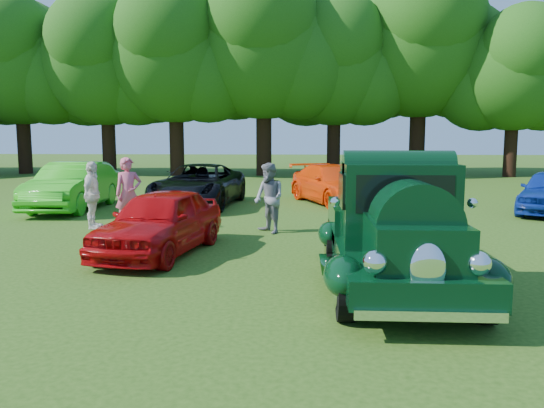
# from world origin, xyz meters

# --- Properties ---
(ground) EXTENTS (120.00, 120.00, 0.00)m
(ground) POSITION_xyz_m (0.00, 0.00, 0.00)
(ground) COLOR #254810
(ground) RESTS_ON ground
(hero_pickup) EXTENTS (2.33, 4.99, 1.95)m
(hero_pickup) POSITION_xyz_m (1.24, -0.58, 0.85)
(hero_pickup) COLOR black
(hero_pickup) RESTS_ON ground
(red_convertible) EXTENTS (2.20, 4.06, 1.31)m
(red_convertible) POSITION_xyz_m (-3.03, 1.47, 0.65)
(red_convertible) COLOR #B1070A
(red_convertible) RESTS_ON ground
(back_car_lime) EXTENTS (1.72, 4.65, 1.52)m
(back_car_lime) POSITION_xyz_m (-7.52, 7.65, 0.76)
(back_car_lime) COLOR green
(back_car_lime) RESTS_ON ground
(back_car_black) EXTENTS (2.80, 5.31, 1.42)m
(back_car_black) POSITION_xyz_m (-3.66, 8.73, 0.71)
(back_car_black) COLOR black
(back_car_black) RESTS_ON ground
(back_car_orange) EXTENTS (3.52, 5.03, 1.35)m
(back_car_orange) POSITION_xyz_m (0.93, 9.78, 0.68)
(back_car_orange) COLOR #F73F08
(back_car_orange) RESTS_ON ground
(spectator_pink) EXTENTS (0.80, 0.73, 1.83)m
(spectator_pink) POSITION_xyz_m (-4.54, 4.14, 0.91)
(spectator_pink) COLOR #D15673
(spectator_pink) RESTS_ON ground
(spectator_grey) EXTENTS (1.02, 1.06, 1.71)m
(spectator_grey) POSITION_xyz_m (-0.99, 3.89, 0.86)
(spectator_grey) COLOR gray
(spectator_grey) RESTS_ON ground
(spectator_white) EXTENTS (0.50, 1.04, 1.72)m
(spectator_white) POSITION_xyz_m (-5.52, 4.25, 0.86)
(spectator_white) COLOR white
(spectator_white) RESTS_ON ground
(tree_line) EXTENTS (65.17, 10.66, 12.16)m
(tree_line) POSITION_xyz_m (-0.31, 23.41, 7.04)
(tree_line) COLOR black
(tree_line) RESTS_ON ground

